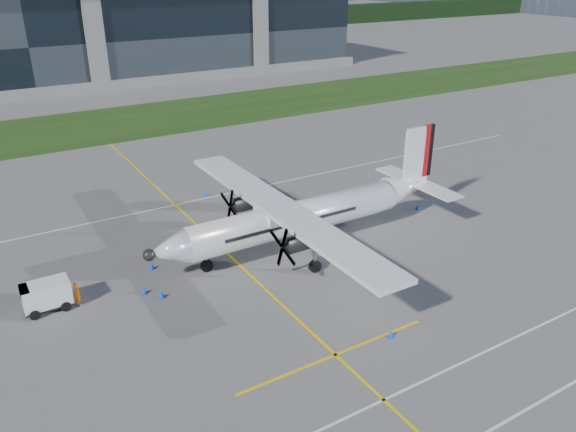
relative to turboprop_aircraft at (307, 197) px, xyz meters
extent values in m
plane|color=#555351|center=(-8.80, 34.11, -3.77)|extent=(400.00, 400.00, 0.00)
cube|color=#1C390F|center=(-8.80, 42.11, -3.75)|extent=(400.00, 18.00, 0.04)
cube|color=black|center=(-8.80, 74.11, 3.73)|extent=(120.00, 20.00, 15.00)
cube|color=yellow|center=(-5.80, 4.11, -3.77)|extent=(0.20, 70.00, 0.01)
imported|color=#F25907|center=(-16.53, 0.34, -2.86)|extent=(0.68, 0.84, 1.82)
cone|color=blue|center=(-2.19, -12.20, -3.52)|extent=(0.36, 0.36, 0.50)
cone|color=blue|center=(11.69, 0.43, -3.52)|extent=(0.36, 0.36, 0.50)
cone|color=blue|center=(-11.86, -1.58, -3.52)|extent=(0.36, 0.36, 0.50)
cone|color=blue|center=(-2.55, 12.70, -3.52)|extent=(0.36, 0.36, 0.50)
cone|color=blue|center=(-12.67, -0.53, -3.52)|extent=(0.36, 0.36, 0.50)
cone|color=blue|center=(-11.22, 2.25, -3.52)|extent=(0.36, 0.36, 0.50)
camera|label=1|loc=(-20.65, -31.49, 15.53)|focal=35.00mm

